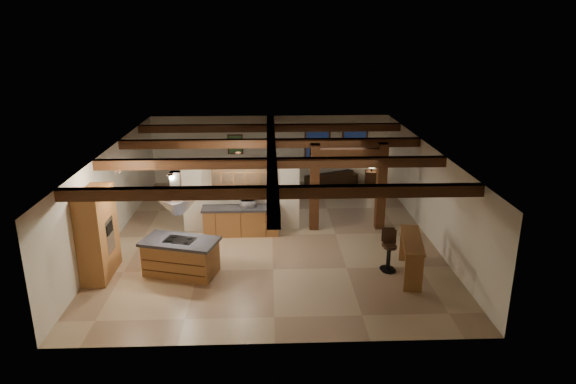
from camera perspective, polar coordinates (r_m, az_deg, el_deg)
name	(u,v)px	position (r m, az deg, el deg)	size (l,w,h in m)	color
ground	(272,235)	(16.75, -1.76, -4.80)	(12.00, 12.00, 0.00)	tan
room_walls	(272,183)	(16.14, -1.82, 1.04)	(12.00, 12.00, 12.00)	beige
ceiling_beams	(271,152)	(15.88, -1.86, 4.42)	(10.00, 12.00, 0.28)	#36180D
timber_posts	(348,178)	(16.82, 6.71, 1.57)	(2.50, 0.30, 2.90)	#36180D
partition_wall	(241,198)	(16.85, -5.22, -0.72)	(3.80, 0.18, 2.20)	beige
pantry_cabinet	(98,234)	(14.62, -20.37, -4.37)	(0.67, 1.60, 2.40)	brown
back_counter	(241,221)	(16.70, -5.22, -3.18)	(2.50, 0.66, 0.94)	brown
upper_display_cabinet	(240,178)	(16.44, -5.32, 1.54)	(1.80, 0.36, 0.95)	brown
range_hood	(178,212)	(13.88, -12.16, -2.22)	(1.10, 1.10, 1.40)	silver
back_windows	(336,148)	(22.14, 5.35, 4.88)	(2.70, 0.07, 1.70)	#36180D
framed_art	(235,144)	(21.95, -5.89, 5.29)	(0.65, 0.05, 0.85)	#36180D
recessed_cans	(178,166)	(14.20, -12.09, 2.85)	(3.16, 2.46, 0.03)	silver
kitchen_island	(181,256)	(14.36, -11.82, -7.02)	(2.24, 1.59, 1.00)	brown
dining_table	(252,197)	(19.35, -4.04, -0.55)	(1.99, 1.11, 0.70)	#411910
sofa	(331,177)	(21.99, 4.83, 1.63)	(2.18, 0.85, 0.64)	black
microwave	(248,203)	(16.48, -4.49, -1.28)	(0.43, 0.29, 0.24)	silver
bar_counter	(411,251)	(14.25, 13.53, -6.36)	(0.87, 2.10, 1.07)	brown
side_table	(371,178)	(22.10, 9.21, 1.52)	(0.50, 0.50, 0.62)	#36180D
table_lamp	(372,166)	(21.96, 9.28, 2.90)	(0.29, 0.29, 0.34)	black
bar_stool_a	(390,251)	(14.45, 11.23, -6.44)	(0.41, 0.42, 1.16)	black
bar_stool_b	(388,249)	(14.54, 11.04, -6.23)	(0.41, 0.41, 1.18)	black
dining_chairs	(252,192)	(19.29, -4.05, 0.05)	(2.10, 2.10, 1.10)	#36180D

